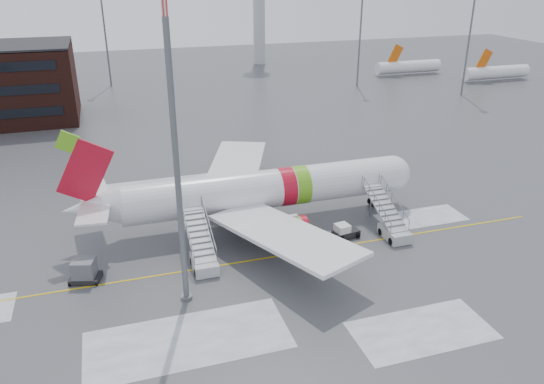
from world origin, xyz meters
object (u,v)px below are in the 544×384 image
object	(u,v)px
airstair_aft	(202,254)
pushback_tug	(345,232)
light_mast_near	(174,130)
airliner	(257,191)
uld_container	(85,271)
airstair_fwd	(391,225)

from	to	relation	value
airstair_aft	pushback_tug	size ratio (longest dim) A/B	2.90
light_mast_near	airliner	bearing A→B (deg)	51.28
airstair_aft	airliner	bearing A→B (deg)	44.01
airstair_aft	light_mast_near	distance (m)	13.58
airstair_aft	light_mast_near	size ratio (longest dim) A/B	0.29
pushback_tug	light_mast_near	distance (m)	21.31
light_mast_near	uld_container	bearing A→B (deg)	146.01
uld_container	light_mast_near	world-z (taller)	light_mast_near
airstair_fwd	light_mast_near	distance (m)	24.39
airstair_fwd	pushback_tug	size ratio (longest dim) A/B	2.90
uld_container	airliner	bearing A→B (deg)	20.38
pushback_tug	airliner	bearing A→B (deg)	141.11
pushback_tug	light_mast_near	bearing A→B (deg)	-161.04
airliner	airstair_aft	distance (m)	9.70
uld_container	light_mast_near	size ratio (longest dim) A/B	0.10
airstair_aft	uld_container	size ratio (longest dim) A/B	2.78
pushback_tug	airstair_aft	bearing A→B (deg)	-176.37
airstair_aft	uld_container	distance (m)	9.66
airstair_aft	pushback_tug	xyz separation A→B (m)	(13.78, 0.87, -0.44)
airliner	uld_container	bearing A→B (deg)	-159.62
airliner	airstair_fwd	size ratio (longest dim) A/B	4.55
light_mast_near	airstair_aft	bearing A→B (deg)	64.79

